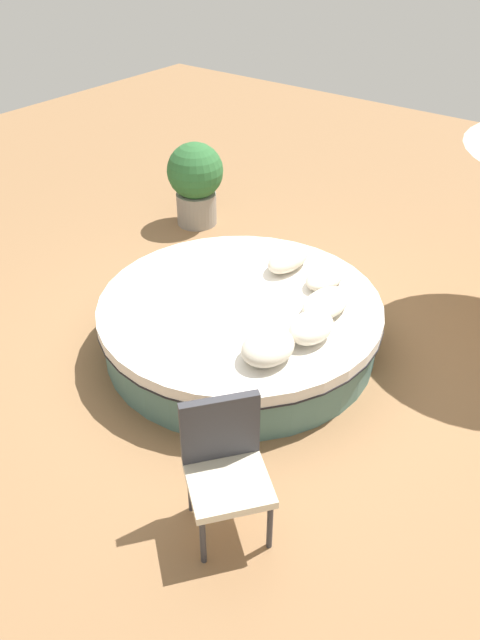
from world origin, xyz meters
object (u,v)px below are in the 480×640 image
(round_bed, at_px, (240,324))
(throw_pillow_1, at_px, (311,327))
(throw_pillow_4, at_px, (288,259))
(throw_pillow_2, at_px, (326,303))
(throw_pillow_0, at_px, (268,347))
(planter, at_px, (195,180))
(patio_chair, at_px, (225,460))
(throw_pillow_3, at_px, (325,278))

(round_bed, relative_size, throw_pillow_1, 5.66)
(throw_pillow_4, bearing_deg, throw_pillow_2, -122.12)
(throw_pillow_0, height_order, throw_pillow_4, throw_pillow_0)
(throw_pillow_0, height_order, planter, planter)
(throw_pillow_0, xyz_separation_m, throw_pillow_4, (1.28, 0.67, -0.01))
(throw_pillow_4, xyz_separation_m, planter, (0.96, 2.03, -0.01))
(throw_pillow_2, xyz_separation_m, patio_chair, (-1.94, -0.41, -0.02))
(throw_pillow_0, distance_m, throw_pillow_3, 1.25)
(throw_pillow_3, bearing_deg, throw_pillow_2, -147.74)
(throw_pillow_0, height_order, throw_pillow_2, throw_pillow_0)
(throw_pillow_0, bearing_deg, round_bed, 52.85)
(throw_pillow_1, bearing_deg, throw_pillow_3, 23.66)
(planter, bearing_deg, throw_pillow_0, -129.75)
(round_bed, distance_m, planter, 2.69)
(throw_pillow_0, distance_m, throw_pillow_2, 0.85)
(round_bed, height_order, patio_chair, patio_chair)
(throw_pillow_1, height_order, throw_pillow_2, throw_pillow_1)
(round_bed, height_order, throw_pillow_1, throw_pillow_1)
(round_bed, bearing_deg, throw_pillow_3, -31.78)
(throw_pillow_1, bearing_deg, throw_pillow_2, 14.67)
(throw_pillow_1, relative_size, patio_chair, 0.47)
(round_bed, distance_m, throw_pillow_4, 0.85)
(throw_pillow_4, bearing_deg, throw_pillow_1, -136.79)
(throw_pillow_2, bearing_deg, throw_pillow_4, 57.88)
(throw_pillow_2, bearing_deg, throw_pillow_0, 178.59)
(throw_pillow_1, distance_m, throw_pillow_4, 1.16)
(throw_pillow_0, bearing_deg, throw_pillow_4, 27.54)
(throw_pillow_1, distance_m, planter, 3.36)
(throw_pillow_1, distance_m, patio_chair, 1.55)
(round_bed, distance_m, throw_pillow_0, 0.91)
(round_bed, distance_m, throw_pillow_3, 0.91)
(round_bed, bearing_deg, throw_pillow_2, -63.57)
(throw_pillow_4, relative_size, planter, 0.53)
(round_bed, bearing_deg, throw_pillow_0, -127.15)
(throw_pillow_3, bearing_deg, throw_pillow_0, -169.87)
(planter, bearing_deg, throw_pillow_3, -112.27)
(throw_pillow_1, height_order, throw_pillow_4, throw_pillow_1)
(throw_pillow_3, bearing_deg, throw_pillow_1, -156.34)
(throw_pillow_2, bearing_deg, patio_chair, -167.93)
(round_bed, relative_size, patio_chair, 2.64)
(throw_pillow_2, xyz_separation_m, planter, (1.39, 2.72, 0.00))
(round_bed, xyz_separation_m, planter, (1.74, 2.03, 0.33))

